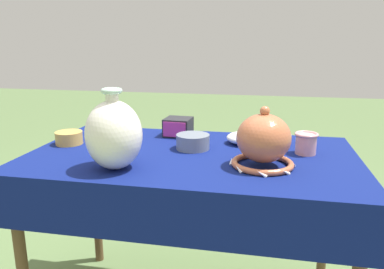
{
  "coord_description": "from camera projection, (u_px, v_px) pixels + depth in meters",
  "views": [
    {
      "loc": [
        0.28,
        -1.43,
        1.21
      ],
      "look_at": [
        0.03,
        -0.13,
        0.88
      ],
      "focal_mm": 35.0,
      "sensor_mm": 36.0,
      "label": 1
    }
  ],
  "objects": [
    {
      "name": "pot_squat_slate",
      "position": [
        193.0,
        142.0,
        1.57
      ],
      "size": [
        0.14,
        0.14,
        0.06
      ],
      "primitive_type": "cylinder",
      "color": "slate",
      "rests_on": "display_table"
    },
    {
      "name": "mosaic_tile_box",
      "position": [
        178.0,
        127.0,
        1.79
      ],
      "size": [
        0.13,
        0.13,
        0.08
      ],
      "rotation": [
        0.0,
        0.0,
        -0.07
      ],
      "color": "#232328",
      "rests_on": "display_table"
    },
    {
      "name": "pot_squat_ochre",
      "position": [
        69.0,
        138.0,
        1.65
      ],
      "size": [
        0.12,
        0.12,
        0.06
      ],
      "primitive_type": "cylinder",
      "color": "gold",
      "rests_on": "display_table"
    },
    {
      "name": "cup_wide_rose",
      "position": [
        306.0,
        143.0,
        1.5
      ],
      "size": [
        0.09,
        0.09,
        0.09
      ],
      "color": "#D19399",
      "rests_on": "display_table"
    },
    {
      "name": "vase_dome_bell",
      "position": [
        263.0,
        142.0,
        1.34
      ],
      "size": [
        0.24,
        0.24,
        0.22
      ],
      "color": "#BC6642",
      "rests_on": "display_table"
    },
    {
      "name": "bowl_shallow_porcelain",
      "position": [
        243.0,
        138.0,
        1.65
      ],
      "size": [
        0.14,
        0.14,
        0.05
      ],
      "primitive_type": "ellipsoid",
      "color": "white",
      "rests_on": "display_table"
    },
    {
      "name": "cup_wide_teal",
      "position": [
        277.0,
        137.0,
        1.63
      ],
      "size": [
        0.1,
        0.1,
        0.06
      ],
      "color": "teal",
      "rests_on": "display_table"
    },
    {
      "name": "display_table",
      "position": [
        191.0,
        171.0,
        1.52
      ],
      "size": [
        1.31,
        0.76,
        0.76
      ],
      "color": "brown",
      "rests_on": "ground_plane"
    },
    {
      "name": "vase_tall_bulbous",
      "position": [
        114.0,
        134.0,
        1.31
      ],
      "size": [
        0.2,
        0.2,
        0.29
      ],
      "color": "white",
      "rests_on": "display_table"
    }
  ]
}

